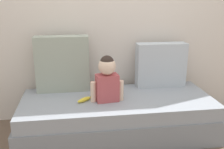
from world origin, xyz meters
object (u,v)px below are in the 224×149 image
throw_pillow_left (62,64)px  couch (117,116)px  banana (84,100)px  throw_pillow_right (161,65)px  toddler (107,78)px

throw_pillow_left → couch: bearing=-29.7°
throw_pillow_left → banana: (0.21, -0.35, -0.28)m
throw_pillow_right → toddler: throw_pillow_right is taller
couch → toddler: bearing=-153.4°
toddler → banana: 0.31m
throw_pillow_left → banana: throw_pillow_left is taller
throw_pillow_left → toddler: (0.43, -0.37, -0.06)m
throw_pillow_right → banana: size_ratio=3.27×
couch → toddler: size_ratio=4.34×
throw_pillow_right → couch: bearing=-150.3°
throw_pillow_left → throw_pillow_right: throw_pillow_left is taller
couch → banana: (-0.34, -0.04, 0.22)m
banana → throw_pillow_right: bearing=21.9°
toddler → banana: (-0.22, 0.01, -0.21)m
couch → toddler: toddler is taller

